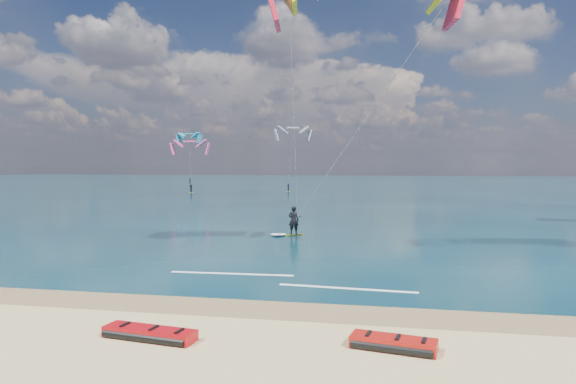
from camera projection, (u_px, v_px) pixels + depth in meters
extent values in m
plane|color=tan|center=(319.00, 211.00, 54.62)|extent=(320.00, 320.00, 0.00)
cube|color=olive|center=(189.00, 305.00, 18.32)|extent=(320.00, 2.40, 0.01)
cube|color=#092831|center=(354.00, 186.00, 117.42)|extent=(320.00, 200.00, 0.04)
cube|color=#93C016|center=(294.00, 235.00, 35.85)|extent=(1.41, 1.37, 0.07)
imported|color=black|center=(294.00, 220.00, 35.79)|extent=(0.73, 0.49, 1.99)
cylinder|color=black|center=(297.00, 217.00, 35.39)|extent=(0.47, 0.45, 0.04)
cube|color=white|center=(232.00, 274.00, 23.32)|extent=(5.72, 0.45, 0.01)
cube|color=white|center=(347.00, 288.00, 20.56)|extent=(5.60, 0.64, 0.01)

